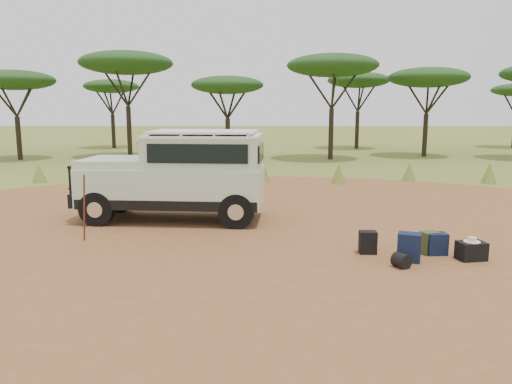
{
  "coord_description": "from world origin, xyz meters",
  "views": [
    {
      "loc": [
        -0.15,
        -11.2,
        2.99
      ],
      "look_at": [
        -0.23,
        0.51,
        1.0
      ],
      "focal_mm": 35.0,
      "sensor_mm": 36.0,
      "label": 1
    }
  ],
  "objects_px": {
    "walking_staff": "(84,208)",
    "backpack_black": "(368,242)",
    "backpack_navy": "(409,247)",
    "safari_vehicle": "(179,177)",
    "duffel_navy": "(436,244)",
    "hard_case": "(471,251)",
    "backpack_olive": "(429,243)"
  },
  "relations": [
    {
      "from": "backpack_black",
      "to": "hard_case",
      "type": "height_order",
      "value": "backpack_black"
    },
    {
      "from": "duffel_navy",
      "to": "walking_staff",
      "type": "bearing_deg",
      "value": 168.84
    },
    {
      "from": "hard_case",
      "to": "backpack_navy",
      "type": "bearing_deg",
      "value": 174.12
    },
    {
      "from": "backpack_navy",
      "to": "backpack_olive",
      "type": "height_order",
      "value": "backpack_navy"
    },
    {
      "from": "walking_staff",
      "to": "backpack_black",
      "type": "relative_size",
      "value": 3.33
    },
    {
      "from": "backpack_black",
      "to": "hard_case",
      "type": "distance_m",
      "value": 2.01
    },
    {
      "from": "backpack_black",
      "to": "backpack_olive",
      "type": "relative_size",
      "value": 1.01
    },
    {
      "from": "safari_vehicle",
      "to": "backpack_navy",
      "type": "distance_m",
      "value": 6.31
    },
    {
      "from": "safari_vehicle",
      "to": "duffel_navy",
      "type": "bearing_deg",
      "value": -24.53
    },
    {
      "from": "safari_vehicle",
      "to": "backpack_navy",
      "type": "height_order",
      "value": "safari_vehicle"
    },
    {
      "from": "backpack_black",
      "to": "backpack_navy",
      "type": "height_order",
      "value": "backpack_navy"
    },
    {
      "from": "walking_staff",
      "to": "duffel_navy",
      "type": "relative_size",
      "value": 3.47
    },
    {
      "from": "backpack_black",
      "to": "backpack_navy",
      "type": "distance_m",
      "value": 0.87
    },
    {
      "from": "walking_staff",
      "to": "hard_case",
      "type": "bearing_deg",
      "value": -40.71
    },
    {
      "from": "safari_vehicle",
      "to": "backpack_olive",
      "type": "xyz_separation_m",
      "value": [
        5.63,
        -3.15,
        -0.92
      ]
    },
    {
      "from": "duffel_navy",
      "to": "backpack_black",
      "type": "bearing_deg",
      "value": 173.53
    },
    {
      "from": "duffel_navy",
      "to": "hard_case",
      "type": "distance_m",
      "value": 0.68
    },
    {
      "from": "safari_vehicle",
      "to": "backpack_olive",
      "type": "relative_size",
      "value": 10.73
    },
    {
      "from": "backpack_navy",
      "to": "duffel_navy",
      "type": "distance_m",
      "value": 0.85
    },
    {
      "from": "duffel_navy",
      "to": "backpack_olive",
      "type": "bearing_deg",
      "value": 162.28
    },
    {
      "from": "backpack_olive",
      "to": "backpack_black",
      "type": "bearing_deg",
      "value": 163.12
    },
    {
      "from": "backpack_navy",
      "to": "backpack_olive",
      "type": "relative_size",
      "value": 1.21
    },
    {
      "from": "walking_staff",
      "to": "backpack_black",
      "type": "xyz_separation_m",
      "value": [
        6.13,
        -0.84,
        -0.54
      ]
    },
    {
      "from": "safari_vehicle",
      "to": "hard_case",
      "type": "xyz_separation_m",
      "value": [
        6.33,
        -3.55,
        -0.97
      ]
    },
    {
      "from": "duffel_navy",
      "to": "hard_case",
      "type": "relative_size",
      "value": 0.88
    },
    {
      "from": "backpack_black",
      "to": "safari_vehicle",
      "type": "bearing_deg",
      "value": 145.61
    },
    {
      "from": "walking_staff",
      "to": "backpack_black",
      "type": "bearing_deg",
      "value": -39.65
    },
    {
      "from": "safari_vehicle",
      "to": "walking_staff",
      "type": "height_order",
      "value": "safari_vehicle"
    },
    {
      "from": "backpack_black",
      "to": "backpack_olive",
      "type": "height_order",
      "value": "backpack_black"
    },
    {
      "from": "safari_vehicle",
      "to": "backpack_black",
      "type": "relative_size",
      "value": 10.65
    },
    {
      "from": "walking_staff",
      "to": "backpack_black",
      "type": "distance_m",
      "value": 6.21
    },
    {
      "from": "safari_vehicle",
      "to": "backpack_navy",
      "type": "relative_size",
      "value": 8.87
    }
  ]
}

